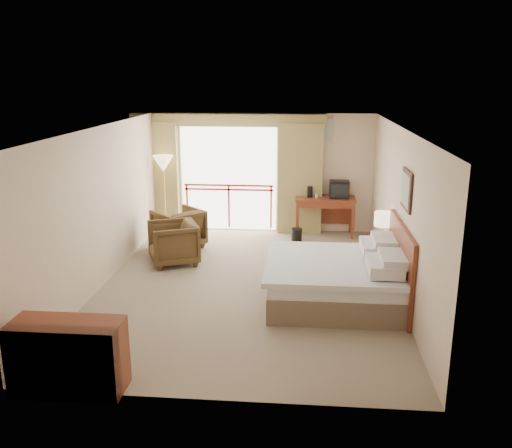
# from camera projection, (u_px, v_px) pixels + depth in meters

# --- Properties ---
(floor) EXTENTS (7.00, 7.00, 0.00)m
(floor) POSITION_uv_depth(u_px,v_px,m) (248.00, 284.00, 9.43)
(floor) COLOR gray
(floor) RESTS_ON ground
(ceiling) EXTENTS (7.00, 7.00, 0.00)m
(ceiling) POSITION_uv_depth(u_px,v_px,m) (247.00, 128.00, 8.71)
(ceiling) COLOR white
(ceiling) RESTS_ON wall_back
(wall_back) EXTENTS (5.00, 0.00, 5.00)m
(wall_back) POSITION_uv_depth(u_px,v_px,m) (263.00, 173.00, 12.43)
(wall_back) COLOR beige
(wall_back) RESTS_ON ground
(wall_front) EXTENTS (5.00, 0.00, 5.00)m
(wall_front) POSITION_uv_depth(u_px,v_px,m) (214.00, 288.00, 5.71)
(wall_front) COLOR beige
(wall_front) RESTS_ON ground
(wall_left) EXTENTS (0.00, 7.00, 7.00)m
(wall_left) POSITION_uv_depth(u_px,v_px,m) (103.00, 206.00, 9.28)
(wall_left) COLOR beige
(wall_left) RESTS_ON ground
(wall_right) EXTENTS (0.00, 7.00, 7.00)m
(wall_right) POSITION_uv_depth(u_px,v_px,m) (399.00, 212.00, 8.86)
(wall_right) COLOR beige
(wall_right) RESTS_ON ground
(balcony_door) EXTENTS (2.40, 0.00, 2.40)m
(balcony_door) POSITION_uv_depth(u_px,v_px,m) (229.00, 179.00, 12.52)
(balcony_door) COLOR white
(balcony_door) RESTS_ON wall_back
(balcony_railing) EXTENTS (2.09, 0.03, 1.02)m
(balcony_railing) POSITION_uv_depth(u_px,v_px,m) (229.00, 195.00, 12.61)
(balcony_railing) COLOR #B0180F
(balcony_railing) RESTS_ON wall_back
(curtain_left) EXTENTS (1.00, 0.26, 2.50)m
(curtain_left) POSITION_uv_depth(u_px,v_px,m) (157.00, 177.00, 12.52)
(curtain_left) COLOR olive
(curtain_left) RESTS_ON wall_back
(curtain_right) EXTENTS (1.00, 0.26, 2.50)m
(curtain_right) POSITION_uv_depth(u_px,v_px,m) (300.00, 179.00, 12.25)
(curtain_right) COLOR olive
(curtain_right) RESTS_ON wall_back
(valance) EXTENTS (4.40, 0.22, 0.28)m
(valance) POSITION_uv_depth(u_px,v_px,m) (227.00, 120.00, 12.07)
(valance) COLOR olive
(valance) RESTS_ON wall_back
(hvac_vent) EXTENTS (0.50, 0.04, 0.50)m
(hvac_vent) POSITION_uv_depth(u_px,v_px,m) (321.00, 129.00, 12.03)
(hvac_vent) COLOR silver
(hvac_vent) RESTS_ON wall_back
(bed) EXTENTS (2.13, 2.06, 0.97)m
(bed) POSITION_uv_depth(u_px,v_px,m) (337.00, 279.00, 8.63)
(bed) COLOR brown
(bed) RESTS_ON floor
(headboard) EXTENTS (0.06, 2.10, 1.30)m
(headboard) POSITION_uv_depth(u_px,v_px,m) (400.00, 265.00, 8.48)
(headboard) COLOR maroon
(headboard) RESTS_ON wall_right
(framed_art) EXTENTS (0.04, 0.72, 0.60)m
(framed_art) POSITION_uv_depth(u_px,v_px,m) (406.00, 190.00, 8.16)
(framed_art) COLOR black
(framed_art) RESTS_ON wall_right
(nightstand) EXTENTS (0.46, 0.53, 0.62)m
(nightstand) POSITION_uv_depth(u_px,v_px,m) (381.00, 259.00, 9.76)
(nightstand) COLOR maroon
(nightstand) RESTS_ON floor
(table_lamp) EXTENTS (0.31, 0.31, 0.54)m
(table_lamp) POSITION_uv_depth(u_px,v_px,m) (383.00, 220.00, 9.61)
(table_lamp) COLOR tan
(table_lamp) RESTS_ON nightstand
(phone) EXTENTS (0.18, 0.15, 0.07)m
(phone) POSITION_uv_depth(u_px,v_px,m) (380.00, 243.00, 9.53)
(phone) COLOR black
(phone) RESTS_ON nightstand
(desk) EXTENTS (1.33, 0.64, 0.87)m
(desk) POSITION_uv_depth(u_px,v_px,m) (325.00, 205.00, 12.23)
(desk) COLOR maroon
(desk) RESTS_ON floor
(tv) EXTENTS (0.43, 0.34, 0.39)m
(tv) POSITION_uv_depth(u_px,v_px,m) (339.00, 189.00, 12.04)
(tv) COLOR black
(tv) RESTS_ON desk
(coffee_maker) EXTENTS (0.14, 0.14, 0.25)m
(coffee_maker) POSITION_uv_depth(u_px,v_px,m) (310.00, 192.00, 12.12)
(coffee_maker) COLOR black
(coffee_maker) RESTS_ON desk
(cup) EXTENTS (0.07, 0.07, 0.09)m
(cup) POSITION_uv_depth(u_px,v_px,m) (317.00, 196.00, 12.08)
(cup) COLOR white
(cup) RESTS_ON desk
(wastebasket) EXTENTS (0.28, 0.28, 0.29)m
(wastebasket) POSITION_uv_depth(u_px,v_px,m) (297.00, 235.00, 11.85)
(wastebasket) COLOR black
(wastebasket) RESTS_ON floor
(armchair_far) EXTENTS (1.26, 1.26, 0.82)m
(armchair_far) POSITION_uv_depth(u_px,v_px,m) (179.00, 247.00, 11.48)
(armchair_far) COLOR #422D17
(armchair_far) RESTS_ON floor
(armchair_near) EXTENTS (1.16, 1.15, 0.81)m
(armchair_near) POSITION_uv_depth(u_px,v_px,m) (174.00, 263.00, 10.50)
(armchair_near) COLOR #422D17
(armchair_near) RESTS_ON floor
(side_table) EXTENTS (0.52, 0.52, 0.57)m
(side_table) POSITION_uv_depth(u_px,v_px,m) (162.00, 235.00, 10.98)
(side_table) COLOR black
(side_table) RESTS_ON floor
(book) EXTENTS (0.20, 0.24, 0.02)m
(book) POSITION_uv_depth(u_px,v_px,m) (161.00, 226.00, 10.94)
(book) COLOR white
(book) RESTS_ON side_table
(floor_lamp) EXTENTS (0.46, 0.46, 1.79)m
(floor_lamp) POSITION_uv_depth(u_px,v_px,m) (163.00, 167.00, 12.07)
(floor_lamp) COLOR tan
(floor_lamp) RESTS_ON floor
(dresser) EXTENTS (1.27, 0.54, 0.85)m
(dresser) POSITION_uv_depth(u_px,v_px,m) (68.00, 357.00, 6.17)
(dresser) COLOR maroon
(dresser) RESTS_ON floor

